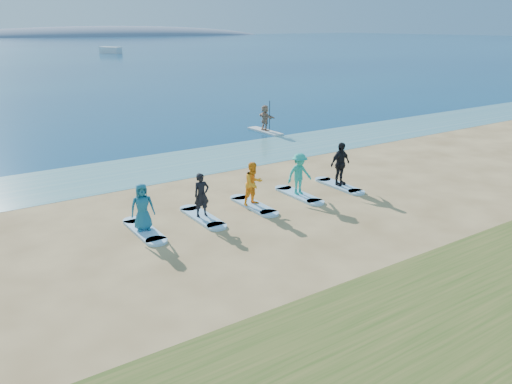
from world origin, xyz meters
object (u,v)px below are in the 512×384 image
paddleboarder (265,118)px  student_0 (142,207)px  boat_offshore_b (111,54)px  surfboard_0 (144,230)px  surfboard_1 (202,217)px  student_3 (299,174)px  surfboard_2 (253,205)px  paddleboard (265,131)px  student_4 (340,164)px  surfboard_3 (299,195)px  student_2 (253,184)px  student_1 (202,195)px  surfboard_4 (339,186)px

paddleboarder → student_0: (-12.74, -11.20, -0.04)m
boat_offshore_b → surfboard_0: 112.91m
surfboard_1 → student_0: bearing=180.0°
surfboard_1 → student_3: size_ratio=1.30×
surfboard_2 → surfboard_1: bearing=180.0°
paddleboarder → student_0: size_ratio=1.01×
paddleboard → student_4: 11.89m
boat_offshore_b → student_4: (-25.70, -107.50, 1.02)m
surfboard_3 → student_3: size_ratio=1.30×
student_3 → surfboard_3: bearing=0.0°
surfboard_1 → student_4: (6.63, 0.00, 0.97)m
student_0 → student_3: 6.63m
student_0 → surfboard_1: 2.37m
student_0 → student_4: (8.84, 0.00, 0.12)m
student_3 → paddleboard: bearing=65.3°
paddleboard → student_0: bearing=-140.1°
student_2 → surfboard_1: bearing=174.3°
paddleboard → boat_offshore_b: (21.80, 96.30, -0.06)m
surfboard_1 → surfboard_3: 4.42m
student_2 → student_4: size_ratio=0.90×
paddleboard → student_3: bearing=-120.0°
student_4 → surfboard_2: bearing=175.3°
surfboard_1 → student_1: student_1 is taller
surfboard_0 → student_0: (0.00, 0.00, 0.85)m
paddleboard → surfboard_1: 15.37m
paddleboard → boat_offshore_b: boat_offshore_b is taller
student_0 → surfboard_4: bearing=11.0°
paddleboarder → surfboard_3: size_ratio=0.74×
student_4 → surfboard_0: bearing=175.3°
student_2 → student_3: size_ratio=0.98×
paddleboard → surfboard_2: paddleboard is taller
student_1 → surfboard_2: (2.21, 0.00, -0.84)m
student_2 → student_4: 4.42m
boat_offshore_b → surfboard_0: bearing=-132.8°
paddleboarder → boat_offshore_b: (21.80, 96.30, -0.93)m
surfboard_1 → surfboard_4: size_ratio=1.00×
paddleboarder → student_1: 15.37m
surfboard_4 → surfboard_3: bearing=180.0°
surfboard_2 → surfboard_3: size_ratio=1.00×
student_0 → surfboard_1: size_ratio=0.73×
surfboard_3 → surfboard_4: bearing=0.0°
surfboard_1 → surfboard_3: bearing=0.0°
paddleboard → surfboard_1: size_ratio=1.36×
student_2 → surfboard_4: 4.51m
student_1 → student_3: (4.42, 0.00, 0.05)m
surfboard_1 → student_2: bearing=0.0°
student_1 → surfboard_4: size_ratio=0.72×
student_0 → student_3: size_ratio=0.95×
student_2 → surfboard_4: bearing=-5.7°
surfboard_2 → student_4: (4.42, 0.00, 0.97)m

